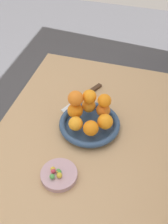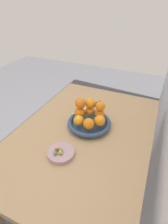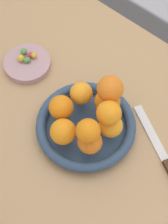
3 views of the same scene
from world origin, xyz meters
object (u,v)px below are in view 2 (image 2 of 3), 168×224
object	(u,v)px
orange_3	(79,120)
candy_ball_4	(60,150)
orange_6	(100,106)
orange_2	(80,113)
candy_ball_3	(61,150)
orange_7	(80,103)
candy_ball_2	(55,153)
candy_ball_5	(61,150)
orange_0	(100,114)
orange_1	(90,111)
orange_4	(89,124)
candy_ball_0	(57,148)
knife	(90,107)
orange_5	(100,121)
orange_8	(90,103)
fruit_bowl	(89,123)
candy_dish	(61,153)
dining_table	(84,142)
candy_ball_6	(57,149)
candy_ball_1	(61,152)

from	to	relation	value
orange_3	candy_ball_4	size ratio (longest dim) A/B	3.88
orange_6	candy_ball_4	distance (m)	0.34
orange_2	candy_ball_3	xyz separation A→B (m)	(0.28, 0.03, -0.04)
orange_7	candy_ball_2	size ratio (longest dim) A/B	3.29
orange_6	candy_ball_5	bearing A→B (deg)	-16.62
orange_0	orange_1	size ratio (longest dim) A/B	1.00
orange_0	orange_7	world-z (taller)	orange_7
orange_4	candy_ball_4	world-z (taller)	orange_4
orange_7	candy_ball_2	world-z (taller)	orange_7
orange_0	candy_ball_3	xyz separation A→B (m)	(0.32, -0.09, -0.04)
candy_ball_3	candy_ball_5	world-z (taller)	same
orange_1	orange_7	size ratio (longest dim) A/B	0.92
orange_7	candy_ball_4	world-z (taller)	orange_7
orange_2	candy_ball_0	bearing A→B (deg)	0.06
orange_4	knife	bearing A→B (deg)	-159.71
orange_5	orange_7	world-z (taller)	orange_7
orange_7	candy_ball_3	bearing A→B (deg)	5.24
orange_2	orange_6	size ratio (longest dim) A/B	1.16
orange_8	candy_ball_5	size ratio (longest dim) A/B	3.68
orange_7	candy_ball_4	bearing A→B (deg)	4.19
candy_ball_4	fruit_bowl	bearing A→B (deg)	170.26
orange_0	orange_5	bearing A→B (deg)	19.92
fruit_bowl	orange_1	world-z (taller)	orange_1
candy_dish	candy_ball_2	world-z (taller)	candy_ball_2
candy_ball_2	candy_ball_3	world-z (taller)	candy_ball_2
dining_table	orange_5	distance (m)	0.18
fruit_bowl	orange_0	size ratio (longest dim) A/B	4.34
orange_2	candy_ball_2	world-z (taller)	orange_2
orange_4	orange_8	bearing A→B (deg)	-161.46
candy_ball_5	orange_3	bearing A→B (deg)	179.72
orange_6	candy_ball_0	bearing A→B (deg)	-20.42
orange_0	knife	bearing A→B (deg)	-140.39
candy_ball_0	candy_ball_6	world-z (taller)	same
orange_4	orange_6	bearing A→B (deg)	167.05
orange_7	candy_ball_1	world-z (taller)	orange_7
dining_table	candy_ball_4	distance (m)	0.24
candy_ball_2	orange_0	bearing A→B (deg)	163.44
candy_dish	orange_5	xyz separation A→B (m)	(-0.25, 0.11, 0.06)
orange_2	orange_3	size ratio (longest dim) A/B	1.12
orange_8	candy_ball_1	xyz separation A→B (m)	(0.34, -0.02, -0.10)
orange_1	candy_ball_5	distance (m)	0.33
orange_6	candy_ball_6	size ratio (longest dim) A/B	3.28
orange_4	dining_table	bearing A→B (deg)	-105.29
dining_table	orange_4	bearing A→B (deg)	74.71
candy_dish	orange_6	size ratio (longest dim) A/B	2.39
candy_ball_1	candy_ball_2	distance (m)	0.03
dining_table	candy_dish	world-z (taller)	candy_dish
orange_3	candy_ball_3	world-z (taller)	orange_3
candy_ball_0	candy_ball_4	world-z (taller)	candy_ball_0
candy_ball_1	candy_ball_3	bearing A→B (deg)	-159.98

